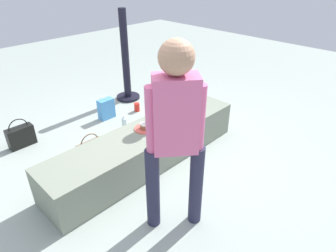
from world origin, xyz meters
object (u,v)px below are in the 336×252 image
object	(u,v)px
water_bottle_far_side	(124,123)
party_cup_red	(137,107)
water_bottle_near_gift	(70,166)
handbag_black_leather	(21,136)
child_seated	(165,106)
cake_plate	(145,127)
adult_standing	(175,127)
handbag_brown_canvas	(91,150)
gift_bag	(106,109)

from	to	relation	value
water_bottle_far_side	party_cup_red	bearing A→B (deg)	32.01
water_bottle_near_gift	handbag_black_leather	bearing A→B (deg)	99.10
child_seated	water_bottle_near_gift	world-z (taller)	child_seated
cake_plate	handbag_black_leather	world-z (taller)	cake_plate
adult_standing	water_bottle_far_side	distance (m)	1.87
adult_standing	handbag_black_leather	world-z (taller)	adult_standing
child_seated	water_bottle_far_side	distance (m)	0.93
child_seated	party_cup_red	bearing A→B (deg)	65.58
water_bottle_far_side	handbag_brown_canvas	xyz separation A→B (m)	(-0.67, -0.26, 0.03)
water_bottle_far_side	adult_standing	bearing A→B (deg)	-113.72
adult_standing	water_bottle_far_side	size ratio (longest dim) A/B	8.14
adult_standing	water_bottle_far_side	bearing A→B (deg)	66.28
water_bottle_near_gift	handbag_brown_canvas	xyz separation A→B (m)	(0.29, 0.06, 0.02)
child_seated	cake_plate	distance (m)	0.30
water_bottle_near_gift	handbag_brown_canvas	distance (m)	0.30
cake_plate	water_bottle_near_gift	distance (m)	0.86
water_bottle_far_side	handbag_black_leather	bearing A→B (deg)	153.51
cake_plate	party_cup_red	world-z (taller)	cake_plate
gift_bag	water_bottle_far_side	size ratio (longest dim) A/B	1.71
gift_bag	handbag_brown_canvas	bearing A→B (deg)	-135.21
child_seated	gift_bag	distance (m)	1.28
party_cup_red	handbag_brown_canvas	bearing A→B (deg)	-153.95
gift_bag	water_bottle_near_gift	distance (m)	1.22
gift_bag	handbag_brown_canvas	distance (m)	0.96
cake_plate	water_bottle_near_gift	xyz separation A→B (m)	(-0.70, 0.39, -0.32)
child_seated	adult_standing	xyz separation A→B (m)	(-0.64, -0.75, 0.32)
child_seated	water_bottle_near_gift	size ratio (longest dim) A/B	2.46
water_bottle_near_gift	gift_bag	bearing A→B (deg)	37.15
child_seated	gift_bag	size ratio (longest dim) A/B	1.51
gift_bag	child_seated	bearing A→B (deg)	-92.36
party_cup_red	handbag_brown_canvas	distance (m)	1.24
child_seated	water_bottle_far_side	world-z (taller)	child_seated
gift_bag	handbag_black_leather	world-z (taller)	handbag_black_leather
cake_plate	handbag_brown_canvas	xyz separation A→B (m)	(-0.41, 0.44, -0.30)
child_seated	adult_standing	distance (m)	1.04
adult_standing	handbag_black_leather	xyz separation A→B (m)	(-0.42, 2.07, -0.79)
handbag_brown_canvas	cake_plate	bearing A→B (deg)	-47.28
water_bottle_near_gift	handbag_brown_canvas	world-z (taller)	handbag_brown_canvas
gift_bag	adult_standing	bearing A→B (deg)	-109.53
adult_standing	water_bottle_far_side	xyz separation A→B (m)	(0.67, 1.53, -0.83)
handbag_black_leather	child_seated	bearing A→B (deg)	-51.15
party_cup_red	adult_standing	bearing A→B (deg)	-121.75
gift_bag	party_cup_red	size ratio (longest dim) A/B	2.69
handbag_brown_canvas	handbag_black_leather	bearing A→B (deg)	117.85
water_bottle_near_gift	water_bottle_far_side	world-z (taller)	water_bottle_near_gift
adult_standing	water_bottle_near_gift	world-z (taller)	adult_standing
adult_standing	water_bottle_far_side	world-z (taller)	adult_standing
cake_plate	gift_bag	bearing A→B (deg)	76.27
handbag_black_leather	handbag_brown_canvas	bearing A→B (deg)	-62.15
child_seated	water_bottle_far_side	bearing A→B (deg)	87.69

